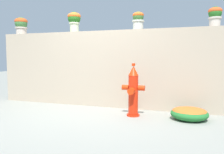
# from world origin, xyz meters

# --- Properties ---
(ground_plane) EXTENTS (24.00, 24.00, 0.00)m
(ground_plane) POSITION_xyz_m (0.00, 0.00, 0.00)
(ground_plane) COLOR gray
(stone_wall) EXTENTS (5.09, 0.35, 1.65)m
(stone_wall) POSITION_xyz_m (0.00, 0.96, 0.83)
(stone_wall) COLOR tan
(stone_wall) RESTS_ON ground
(potted_plant_0) EXTENTS (0.31, 0.31, 0.42)m
(potted_plant_0) POSITION_xyz_m (-2.19, 0.93, 1.90)
(potted_plant_0) COLOR beige
(potted_plant_0) RESTS_ON stone_wall
(potted_plant_1) EXTENTS (0.30, 0.30, 0.46)m
(potted_plant_1) POSITION_xyz_m (-0.73, 0.96, 1.94)
(potted_plant_1) COLOR beige
(potted_plant_1) RESTS_ON stone_wall
(potted_plant_2) EXTENTS (0.26, 0.26, 0.39)m
(potted_plant_2) POSITION_xyz_m (0.75, 1.00, 1.88)
(potted_plant_2) COLOR #BABAAB
(potted_plant_2) RESTS_ON stone_wall
(potted_plant_3) EXTENTS (0.25, 0.25, 0.39)m
(potted_plant_3) POSITION_xyz_m (2.23, 0.99, 1.88)
(potted_plant_3) COLOR beige
(potted_plant_3) RESTS_ON stone_wall
(fire_hydrant) EXTENTS (0.42, 0.34, 0.97)m
(fire_hydrant) POSITION_xyz_m (0.83, 0.25, 0.45)
(fire_hydrant) COLOR red
(fire_hydrant) RESTS_ON ground
(flower_bush_left) EXTENTS (0.64, 0.57, 0.23)m
(flower_bush_left) POSITION_xyz_m (1.81, 0.29, 0.12)
(flower_bush_left) COLOR #24722F
(flower_bush_left) RESTS_ON ground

